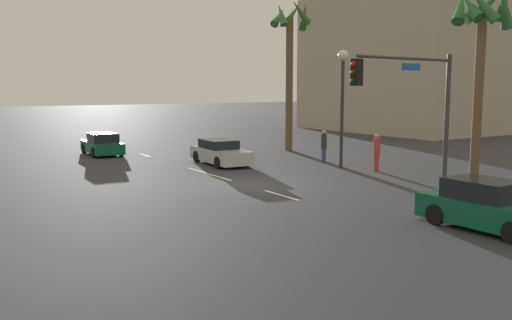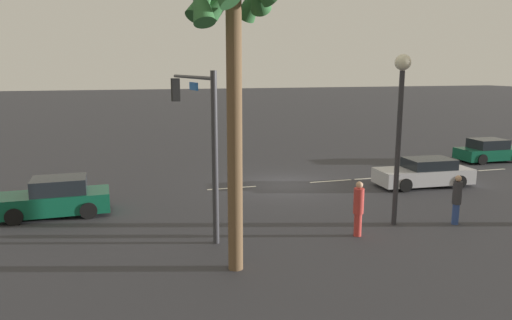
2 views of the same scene
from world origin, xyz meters
TOP-DOWN VIEW (x-y plane):
  - ground_plane at (0.00, 0.00)m, footprint 220.00×220.00m
  - lane_stripe_0 at (-18.00, 0.00)m, footprint 1.90×0.14m
  - lane_stripe_1 at (-12.29, 0.00)m, footprint 1.81×0.14m
  - lane_stripe_2 at (-4.85, 0.00)m, footprint 2.17×0.14m
  - lane_stripe_3 at (-2.42, 0.00)m, footprint 2.27×0.14m
  - lane_stripe_4 at (2.73, 0.00)m, footprint 2.38×0.14m
  - car_0 at (-14.05, -2.17)m, footprint 4.16×1.98m
  - car_1 at (-6.36, 2.14)m, footprint 4.70×2.03m
  - car_2 at (10.30, 2.28)m, footprint 4.20×1.92m
  - traffic_signal at (5.09, 4.81)m, footprint 0.81×5.94m
  - streetlamp at (-1.76, 6.89)m, footprint 0.56×0.56m
  - pedestrian_0 at (0.11, 7.62)m, footprint 0.41×0.41m
  - pedestrian_1 at (-3.94, 7.48)m, footprint 0.41×0.41m
  - palm_tree_0 at (-9.72, 9.23)m, footprint 2.70×2.65m
  - palm_tree_1 at (4.81, 9.07)m, footprint 2.71×2.71m
  - building_0 at (-34.73, 46.07)m, footprint 16.24×18.36m
  - building_1 at (-18.20, 28.82)m, footprint 18.25×12.89m

SIDE VIEW (x-z plane):
  - ground_plane at x=0.00m, z-range 0.00..0.00m
  - lane_stripe_0 at x=-18.00m, z-range 0.00..0.01m
  - lane_stripe_1 at x=-12.29m, z-range 0.00..0.01m
  - lane_stripe_2 at x=-4.85m, z-range 0.00..0.01m
  - lane_stripe_3 at x=-2.42m, z-range 0.00..0.01m
  - lane_stripe_4 at x=2.73m, z-range 0.00..0.01m
  - car_1 at x=-6.36m, z-range -0.04..1.30m
  - car_0 at x=-14.05m, z-range -0.06..1.33m
  - car_2 at x=10.30m, z-range -0.07..1.43m
  - pedestrian_1 at x=-3.94m, z-range 0.06..1.90m
  - pedestrian_0 at x=0.11m, z-range 0.06..1.98m
  - traffic_signal at x=5.09m, z-range 1.07..6.65m
  - streetlamp at x=-1.76m, z-range 1.23..7.36m
  - building_1 at x=-18.20m, z-range 0.00..13.07m
  - palm_tree_1 at x=4.81m, z-range 2.31..11.04m
  - palm_tree_0 at x=-9.72m, z-range 2.02..11.87m
  - building_0 at x=-34.73m, z-range 0.00..26.17m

